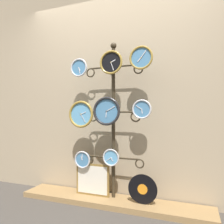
# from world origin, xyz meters

# --- Properties ---
(ground_plane) EXTENTS (12.00, 12.00, 0.00)m
(ground_plane) POSITION_xyz_m (0.00, 0.00, 0.00)
(ground_plane) COLOR #47423D
(shop_wall) EXTENTS (4.40, 0.04, 2.80)m
(shop_wall) POSITION_xyz_m (0.00, 0.57, 1.40)
(shop_wall) COLOR tan
(shop_wall) RESTS_ON ground_plane
(low_shelf) EXTENTS (2.20, 0.36, 0.06)m
(low_shelf) POSITION_xyz_m (0.00, 0.35, 0.03)
(low_shelf) COLOR #9E7A4C
(low_shelf) RESTS_ON ground_plane
(display_stand) EXTENTS (0.73, 0.32, 1.86)m
(display_stand) POSITION_xyz_m (0.00, 0.41, 0.73)
(display_stand) COLOR #382D1E
(display_stand) RESTS_ON ground_plane
(clock_top_left) EXTENTS (0.22, 0.04, 0.22)m
(clock_top_left) POSITION_xyz_m (-0.41, 0.33, 1.58)
(clock_top_left) COLOR #4C84B2
(clock_top_center) EXTENTS (0.27, 0.04, 0.27)m
(clock_top_center) POSITION_xyz_m (0.01, 0.30, 1.60)
(clock_top_center) COLOR black
(clock_top_right) EXTENTS (0.26, 0.04, 0.26)m
(clock_top_right) POSITION_xyz_m (0.35, 0.30, 1.62)
(clock_top_right) COLOR #4C84B2
(clock_middle_left) EXTENTS (0.32, 0.04, 0.32)m
(clock_middle_left) POSITION_xyz_m (-0.36, 0.29, 1.02)
(clock_middle_left) COLOR #60A8DB
(clock_middle_center) EXTENTS (0.33, 0.04, 0.33)m
(clock_middle_center) POSITION_xyz_m (-0.04, 0.30, 1.05)
(clock_middle_center) COLOR #4C84B2
(clock_middle_right) EXTENTS (0.21, 0.04, 0.21)m
(clock_middle_right) POSITION_xyz_m (0.35, 0.33, 1.07)
(clock_middle_right) COLOR #4C84B2
(clock_bottom_left) EXTENTS (0.21, 0.04, 0.21)m
(clock_bottom_left) POSITION_xyz_m (-0.37, 0.34, 0.48)
(clock_bottom_left) COLOR #4C84B2
(clock_bottom_center) EXTENTS (0.20, 0.04, 0.20)m
(clock_bottom_center) POSITION_xyz_m (0.00, 0.33, 0.53)
(clock_bottom_center) COLOR #60A8DB
(vinyl_record) EXTENTS (0.32, 0.01, 0.32)m
(vinyl_record) POSITION_xyz_m (0.36, 0.33, 0.22)
(vinyl_record) COLOR black
(vinyl_record) RESTS_ON low_shelf
(picture_frame) EXTENTS (0.42, 0.02, 0.37)m
(picture_frame) POSITION_xyz_m (-0.25, 0.37, 0.24)
(picture_frame) COLOR olive
(picture_frame) RESTS_ON low_shelf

